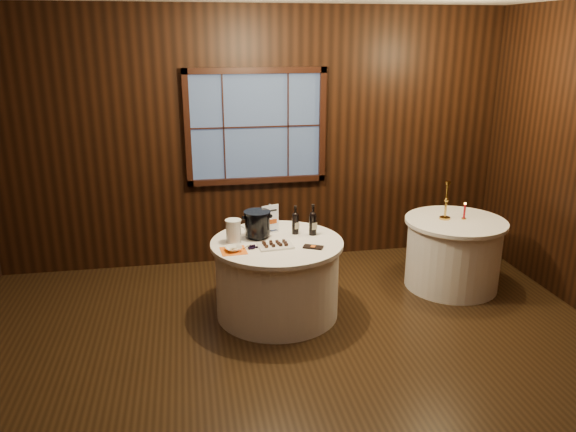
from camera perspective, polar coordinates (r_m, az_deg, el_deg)
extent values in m
plane|color=black|center=(4.87, 0.91, -15.22)|extent=(6.00, 6.00, 0.00)
cube|color=black|center=(6.65, -3.28, 7.81)|extent=(6.00, 0.02, 3.00)
cube|color=#3C517F|center=(6.59, -3.27, 9.05)|extent=(1.50, 0.01, 1.20)
cylinder|color=white|center=(5.56, -1.10, -6.50)|extent=(1.20, 1.20, 0.73)
cylinder|color=white|center=(5.41, -1.13, -2.78)|extent=(1.28, 1.28, 0.04)
cylinder|color=white|center=(6.42, 16.39, -3.82)|extent=(1.00, 1.00, 0.73)
cylinder|color=white|center=(6.29, 16.69, -0.56)|extent=(1.08, 1.08, 0.04)
cube|color=silver|center=(5.65, -1.86, -1.57)|extent=(0.17, 0.13, 0.02)
cube|color=silver|center=(5.60, -1.87, -0.14)|extent=(0.02, 0.02, 0.28)
cube|color=silver|center=(5.59, -1.85, -0.18)|extent=(0.18, 0.06, 0.26)
cylinder|color=black|center=(5.57, 0.75, -0.91)|extent=(0.07, 0.07, 0.19)
sphere|color=black|center=(5.54, 0.75, 0.01)|extent=(0.07, 0.07, 0.07)
cylinder|color=black|center=(5.53, 0.75, 0.51)|extent=(0.03, 0.03, 0.08)
cylinder|color=black|center=(5.52, 0.76, 0.93)|extent=(0.03, 0.03, 0.02)
cube|color=beige|center=(5.54, 0.82, -1.02)|extent=(0.05, 0.02, 0.07)
cylinder|color=black|center=(5.55, 2.53, -0.93)|extent=(0.07, 0.07, 0.20)
sphere|color=black|center=(5.52, 2.55, 0.06)|extent=(0.07, 0.07, 0.07)
cylinder|color=black|center=(5.50, 2.56, 0.61)|extent=(0.03, 0.03, 0.09)
cylinder|color=black|center=(5.49, 2.56, 1.06)|extent=(0.03, 0.03, 0.02)
cube|color=beige|center=(5.51, 2.62, -1.06)|extent=(0.05, 0.02, 0.07)
cylinder|color=black|center=(5.50, -3.11, -2.03)|extent=(0.19, 0.19, 0.03)
cylinder|color=black|center=(5.46, -3.13, -0.81)|extent=(0.25, 0.25, 0.21)
cylinder|color=black|center=(5.43, -3.15, 0.36)|extent=(0.26, 0.26, 0.02)
cube|color=white|center=(5.26, -1.28, -3.05)|extent=(0.34, 0.24, 0.02)
cube|color=black|center=(5.24, 2.57, -3.16)|extent=(0.20, 0.16, 0.02)
cylinder|color=#3C2C16|center=(5.21, -4.31, -3.18)|extent=(0.06, 0.01, 0.03)
cylinder|color=white|center=(5.37, -5.56, -1.58)|extent=(0.14, 0.14, 0.21)
cylinder|color=white|center=(5.34, -5.59, -0.46)|extent=(0.16, 0.16, 0.01)
torus|color=white|center=(5.38, -4.78, -1.42)|extent=(0.10, 0.06, 0.11)
cube|color=orange|center=(5.18, -5.56, -3.53)|extent=(0.25, 0.25, 0.00)
imported|color=white|center=(5.18, -5.56, -3.31)|extent=(0.18, 0.18, 0.04)
cylinder|color=gold|center=(6.28, 15.64, -0.20)|extent=(0.12, 0.12, 0.02)
cylinder|color=gold|center=(6.23, 15.78, 1.49)|extent=(0.03, 0.03, 0.37)
cylinder|color=gold|center=(6.17, 15.94, 3.26)|extent=(0.06, 0.06, 0.03)
cylinder|color=gold|center=(6.33, 17.42, -0.26)|extent=(0.05, 0.05, 0.01)
cylinder|color=#B50D18|center=(6.31, 17.49, 0.45)|extent=(0.02, 0.02, 0.15)
sphere|color=#FFB23F|center=(6.28, 17.56, 1.22)|extent=(0.02, 0.02, 0.02)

